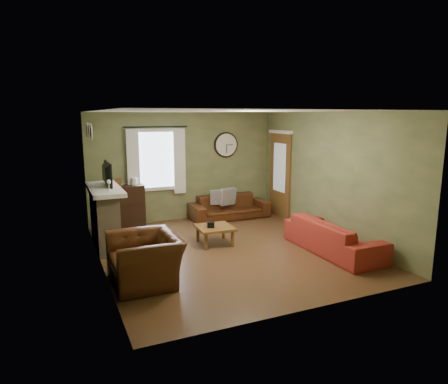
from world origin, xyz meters
name	(u,v)px	position (x,y,z in m)	size (l,w,h in m)	color
floor	(228,250)	(0.00, 0.00, 0.00)	(4.60, 5.20, 0.00)	#51351F
ceiling	(228,111)	(0.00, 0.00, 2.60)	(4.60, 5.20, 0.00)	white
wall_left	(99,192)	(-2.30, 0.00, 1.30)	(0.00, 5.20, 2.60)	olive
wall_right	(329,176)	(2.30, 0.00, 1.30)	(0.00, 5.20, 2.60)	olive
wall_back	(184,167)	(0.00, 2.60, 1.30)	(4.60, 0.00, 2.60)	olive
wall_front	(312,214)	(0.00, -2.60, 1.30)	(4.60, 0.00, 2.60)	olive
fireplace	(105,219)	(-2.10, 1.15, 0.55)	(0.40, 1.40, 1.10)	gray
firebox	(115,231)	(-1.91, 1.15, 0.30)	(0.04, 0.60, 0.55)	black
mantel	(104,189)	(-2.07, 1.15, 1.14)	(0.58, 1.60, 0.08)	white
tv	(104,177)	(-2.05, 1.30, 1.35)	(0.60, 0.08, 0.35)	black
tv_screen	(108,174)	(-1.97, 1.30, 1.41)	(0.02, 0.62, 0.36)	#994C3F
medallion_left	(91,131)	(-2.28, 0.80, 2.25)	(0.28, 0.28, 0.03)	white
medallion_mid	(89,131)	(-2.28, 1.15, 2.25)	(0.28, 0.28, 0.03)	white
medallion_right	(88,130)	(-2.28, 1.50, 2.25)	(0.28, 0.28, 0.03)	white
window_pane	(156,160)	(-0.70, 2.58, 1.50)	(1.00, 0.02, 1.30)	silver
curtain_rod	(156,127)	(-0.70, 2.48, 2.27)	(0.03, 0.03, 1.50)	black
curtain_left	(133,163)	(-1.25, 2.48, 1.45)	(0.28, 0.04, 1.55)	white
curtain_right	(180,161)	(-0.15, 2.48, 1.45)	(0.28, 0.04, 1.55)	white
wall_clock	(226,145)	(1.10, 2.55, 1.80)	(0.64, 0.06, 0.64)	white
door	(280,175)	(2.27, 1.85, 1.05)	(0.05, 0.90, 2.10)	brown
bookshelf	(126,206)	(-1.46, 2.41, 0.48)	(0.81, 0.35, 0.96)	black
book	(119,185)	(-1.58, 2.60, 0.96)	(0.16, 0.21, 0.02)	brown
sofa_brown	(229,207)	(1.03, 2.20, 0.29)	(1.96, 0.76, 0.57)	#41200E
pillow_left	(218,197)	(0.72, 2.23, 0.55)	(0.36, 0.11, 0.36)	gray
pillow_right	(228,196)	(0.99, 2.20, 0.55)	(0.42, 0.13, 0.42)	gray
sofa_red	(333,236)	(1.77, -0.89, 0.31)	(2.11, 0.82, 0.62)	maroon
armchair	(145,259)	(-1.77, -0.86, 0.37)	(1.14, 1.00, 0.74)	#41200E
coffee_table	(215,235)	(-0.09, 0.43, 0.18)	(0.68, 0.68, 0.36)	brown
tissue_box	(211,225)	(-0.18, 0.41, 0.40)	(0.14, 0.14, 0.11)	black
wine_glass_a	(109,186)	(-2.05, 0.62, 1.28)	(0.07, 0.07, 0.21)	white
wine_glass_b	(109,186)	(-2.05, 0.65, 1.29)	(0.08, 0.08, 0.22)	white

